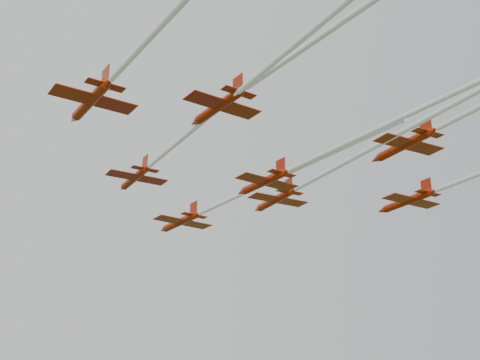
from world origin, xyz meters
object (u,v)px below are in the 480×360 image
object	(u,v)px
jet_lead	(221,203)
jet_row4_left	(284,62)
jet_row2_right	(314,179)
jet_row4_right	(463,115)
jet_row3_left	(126,64)
jet_row3_right	(458,182)
jet_row3_mid	(334,149)
jet_row2_left	(181,140)

from	to	relation	value
jet_lead	jet_row4_left	bearing A→B (deg)	-116.53
jet_row2_right	jet_row4_right	size ratio (longest dim) A/B	1.05
jet_row3_left	jet_row3_right	world-z (taller)	jet_row3_left
jet_row3_right	jet_row4_left	world-z (taller)	jet_row3_right
jet_row3_mid	jet_row4_left	world-z (taller)	jet_row4_left
jet_row2_left	jet_row4_right	size ratio (longest dim) A/B	1.17
jet_row3_left	jet_row3_mid	bearing A→B (deg)	-0.43
jet_row3_mid	jet_row4_right	xyz separation A→B (m)	(13.52, -6.44, 3.34)
jet_row3_left	jet_row4_left	distance (m)	15.94
jet_row3_right	jet_row2_right	bearing A→B (deg)	136.04
jet_row2_left	jet_row3_mid	world-z (taller)	jet_row2_left
jet_row2_right	jet_row4_right	world-z (taller)	jet_row2_right
jet_row3_right	jet_row3_left	bearing A→B (deg)	-177.01
jet_row4_right	jet_row4_left	bearing A→B (deg)	-173.64
jet_row3_mid	jet_row3_right	bearing A→B (deg)	1.63
jet_row3_right	jet_row4_left	size ratio (longest dim) A/B	0.99
jet_row3_left	jet_row3_right	xyz separation A→B (m)	(48.23, 15.00, -1.79)
jet_row3_left	jet_row3_right	size ratio (longest dim) A/B	0.98
jet_lead	jet_row2_left	distance (m)	24.81
jet_row3_left	jet_row4_left	size ratio (longest dim) A/B	0.97
jet_row2_left	jet_row3_left	world-z (taller)	jet_row3_left
jet_lead	jet_row3_right	size ratio (longest dim) A/B	1.13
jet_row3_mid	jet_row3_right	size ratio (longest dim) A/B	1.16
jet_row2_left	jet_row4_left	bearing A→B (deg)	-87.68
jet_row3_mid	jet_row4_left	distance (m)	19.08
jet_row2_right	jet_row4_left	size ratio (longest dim) A/B	1.07
jet_row3_mid	jet_row3_right	distance (m)	24.07
jet_lead	jet_row2_right	distance (m)	14.84
jet_row2_right	jet_row4_left	distance (m)	37.15
jet_lead	jet_row2_right	size ratio (longest dim) A/B	1.05
jet_lead	jet_row4_right	distance (m)	39.03
jet_row3_mid	jet_row3_right	xyz separation A→B (m)	(22.60, 8.15, 1.32)
jet_lead	jet_row4_right	world-z (taller)	jet_row4_right
jet_row2_right	jet_row3_right	distance (m)	19.96
jet_row3_left	jet_row4_right	bearing A→B (deg)	-14.80
jet_row2_left	jet_row3_right	distance (m)	40.02
jet_row2_left	jet_row4_left	world-z (taller)	jet_row4_left
jet_row3_right	jet_row4_left	distance (m)	41.50
jet_row2_right	jet_row3_right	bearing A→B (deg)	-41.36
jet_row2_left	jet_row2_right	world-z (taller)	jet_row2_right
jet_row4_left	jet_row4_right	distance (m)	26.90
jet_row2_left	jet_row4_right	distance (m)	33.02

